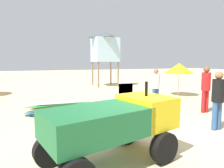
{
  "coord_description": "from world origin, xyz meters",
  "views": [
    {
      "loc": [
        -2.37,
        -4.19,
        1.91
      ],
      "look_at": [
        0.3,
        2.65,
        1.08
      ],
      "focal_mm": 32.09,
      "sensor_mm": 36.0,
      "label": 1
    }
  ],
  "objects_px": {
    "lifeguard_near_right": "(218,97)",
    "lifeguard_far_right": "(156,85)",
    "surfboard_pile": "(56,108)",
    "lifeguard_near_left": "(206,86)",
    "stacked_plastic_chairs": "(124,97)",
    "lifeguard_tower": "(105,47)",
    "beach_umbrella_left": "(179,68)",
    "utility_cart": "(114,122)"
  },
  "relations": [
    {
      "from": "lifeguard_far_right",
      "to": "utility_cart",
      "type": "bearing_deg",
      "value": -132.04
    },
    {
      "from": "lifeguard_tower",
      "to": "surfboard_pile",
      "type": "bearing_deg",
      "value": -121.15
    },
    {
      "from": "utility_cart",
      "to": "lifeguard_near_left",
      "type": "distance_m",
      "value": 5.09
    },
    {
      "from": "stacked_plastic_chairs",
      "to": "lifeguard_tower",
      "type": "height_order",
      "value": "lifeguard_tower"
    },
    {
      "from": "utility_cart",
      "to": "stacked_plastic_chairs",
      "type": "relative_size",
      "value": 2.14
    },
    {
      "from": "utility_cart",
      "to": "lifeguard_near_left",
      "type": "bearing_deg",
      "value": 26.16
    },
    {
      "from": "stacked_plastic_chairs",
      "to": "beach_umbrella_left",
      "type": "distance_m",
      "value": 5.68
    },
    {
      "from": "lifeguard_tower",
      "to": "beach_umbrella_left",
      "type": "relative_size",
      "value": 2.28
    },
    {
      "from": "stacked_plastic_chairs",
      "to": "lifeguard_near_right",
      "type": "xyz_separation_m",
      "value": [
        1.95,
        -1.94,
        0.2
      ]
    },
    {
      "from": "lifeguard_near_left",
      "to": "surfboard_pile",
      "type": "bearing_deg",
      "value": 161.78
    },
    {
      "from": "lifeguard_near_right",
      "to": "lifeguard_far_right",
      "type": "xyz_separation_m",
      "value": [
        0.05,
        3.11,
        -0.02
      ]
    },
    {
      "from": "stacked_plastic_chairs",
      "to": "utility_cart",
      "type": "bearing_deg",
      "value": -118.23
    },
    {
      "from": "stacked_plastic_chairs",
      "to": "beach_umbrella_left",
      "type": "bearing_deg",
      "value": 32.58
    },
    {
      "from": "utility_cart",
      "to": "lifeguard_tower",
      "type": "xyz_separation_m",
      "value": [
        3.78,
        11.33,
        2.23
      ]
    },
    {
      "from": "lifeguard_near_left",
      "to": "utility_cart",
      "type": "bearing_deg",
      "value": -153.84
    },
    {
      "from": "utility_cart",
      "to": "beach_umbrella_left",
      "type": "distance_m",
      "value": 8.36
    },
    {
      "from": "lifeguard_near_right",
      "to": "lifeguard_far_right",
      "type": "bearing_deg",
      "value": 89.03
    },
    {
      "from": "surfboard_pile",
      "to": "beach_umbrella_left",
      "type": "distance_m",
      "value": 7.12
    },
    {
      "from": "utility_cart",
      "to": "beach_umbrella_left",
      "type": "relative_size",
      "value": 1.52
    },
    {
      "from": "utility_cart",
      "to": "stacked_plastic_chairs",
      "type": "distance_m",
      "value": 2.96
    },
    {
      "from": "surfboard_pile",
      "to": "lifeguard_tower",
      "type": "xyz_separation_m",
      "value": [
        4.45,
        7.37,
        2.77
      ]
    },
    {
      "from": "lifeguard_near_right",
      "to": "lifeguard_tower",
      "type": "distance_m",
      "value": 10.88
    },
    {
      "from": "lifeguard_near_left",
      "to": "stacked_plastic_chairs",
      "type": "bearing_deg",
      "value": 173.47
    },
    {
      "from": "lifeguard_near_left",
      "to": "lifeguard_far_right",
      "type": "xyz_separation_m",
      "value": [
        -1.16,
        1.53,
        -0.08
      ]
    },
    {
      "from": "surfboard_pile",
      "to": "lifeguard_near_left",
      "type": "relative_size",
      "value": 1.52
    },
    {
      "from": "surfboard_pile",
      "to": "lifeguard_far_right",
      "type": "bearing_deg",
      "value": -2.68
    },
    {
      "from": "lifeguard_near_left",
      "to": "lifeguard_tower",
      "type": "distance_m",
      "value": 9.34
    },
    {
      "from": "stacked_plastic_chairs",
      "to": "lifeguard_near_right",
      "type": "bearing_deg",
      "value": -44.86
    },
    {
      "from": "lifeguard_far_right",
      "to": "beach_umbrella_left",
      "type": "height_order",
      "value": "beach_umbrella_left"
    },
    {
      "from": "lifeguard_far_right",
      "to": "lifeguard_near_right",
      "type": "bearing_deg",
      "value": -90.97
    },
    {
      "from": "lifeguard_near_left",
      "to": "lifeguard_near_right",
      "type": "xyz_separation_m",
      "value": [
        -1.21,
        -1.58,
        -0.06
      ]
    },
    {
      "from": "beach_umbrella_left",
      "to": "lifeguard_near_left",
      "type": "bearing_deg",
      "value": -114.86
    },
    {
      "from": "utility_cart",
      "to": "surfboard_pile",
      "type": "bearing_deg",
      "value": 99.58
    },
    {
      "from": "lifeguard_tower",
      "to": "lifeguard_near_left",
      "type": "bearing_deg",
      "value": -85.08
    },
    {
      "from": "lifeguard_far_right",
      "to": "surfboard_pile",
      "type": "bearing_deg",
      "value": 177.32
    },
    {
      "from": "lifeguard_near_right",
      "to": "beach_umbrella_left",
      "type": "xyz_separation_m",
      "value": [
        2.79,
        4.97,
        0.59
      ]
    },
    {
      "from": "stacked_plastic_chairs",
      "to": "lifeguard_tower",
      "type": "distance_m",
      "value": 9.33
    },
    {
      "from": "utility_cart",
      "to": "lifeguard_far_right",
      "type": "xyz_separation_m",
      "value": [
        3.4,
        3.77,
        0.13
      ]
    },
    {
      "from": "lifeguard_near_right",
      "to": "lifeguard_far_right",
      "type": "distance_m",
      "value": 3.11
    },
    {
      "from": "stacked_plastic_chairs",
      "to": "surfboard_pile",
      "type": "bearing_deg",
      "value": 146.66
    },
    {
      "from": "lifeguard_near_left",
      "to": "lifeguard_tower",
      "type": "relative_size",
      "value": 0.42
    },
    {
      "from": "lifeguard_near_left",
      "to": "lifeguard_far_right",
      "type": "bearing_deg",
      "value": 127.19
    }
  ]
}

